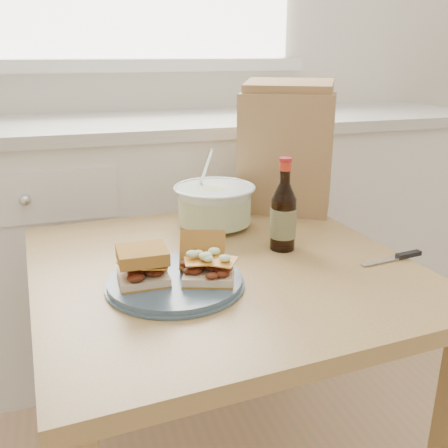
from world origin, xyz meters
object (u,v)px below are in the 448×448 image
object	(u,v)px
dining_table	(222,302)
paper_bag	(286,153)
coleslaw_bowl	(215,207)
beer_bottle	(283,216)
plate	(175,282)

from	to	relation	value
dining_table	paper_bag	bearing A→B (deg)	43.80
coleslaw_bowl	beer_bottle	world-z (taller)	beer_bottle
dining_table	paper_bag	world-z (taller)	paper_bag
dining_table	beer_bottle	world-z (taller)	beer_bottle
coleslaw_bowl	paper_bag	distance (m)	0.30
plate	beer_bottle	xyz separation A→B (m)	(0.30, 0.13, 0.08)
paper_bag	plate	bearing A→B (deg)	-104.47
plate	paper_bag	world-z (taller)	paper_bag
coleslaw_bowl	paper_bag	size ratio (longest dim) A/B	0.64
paper_bag	dining_table	bearing A→B (deg)	-100.93
coleslaw_bowl	paper_bag	world-z (taller)	paper_bag
coleslaw_bowl	beer_bottle	distance (m)	0.24
beer_bottle	paper_bag	bearing A→B (deg)	45.83
plate	coleslaw_bowl	world-z (taller)	coleslaw_bowl
dining_table	beer_bottle	xyz separation A→B (m)	(0.17, 0.04, 0.19)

